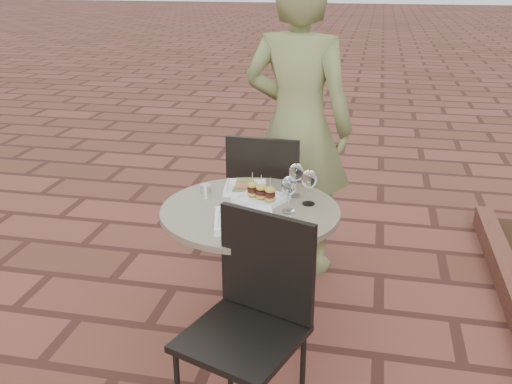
% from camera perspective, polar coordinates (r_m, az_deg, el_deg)
% --- Properties ---
extents(ground, '(60.00, 60.00, 0.00)m').
position_cam_1_polar(ground, '(3.18, -3.54, -14.15)').
color(ground, brown).
rests_on(ground, ground).
extents(cafe_table, '(0.90, 0.90, 0.73)m').
position_cam_1_polar(cafe_table, '(2.96, -0.57, -6.01)').
color(cafe_table, gray).
rests_on(cafe_table, ground).
extents(chair_far, '(0.46, 0.46, 0.93)m').
position_cam_1_polar(chair_far, '(3.54, 1.02, -0.06)').
color(chair_far, black).
rests_on(chair_far, ground).
extents(chair_near, '(0.56, 0.56, 0.93)m').
position_cam_1_polar(chair_near, '(2.40, -0.26, -11.38)').
color(chair_near, black).
rests_on(chair_near, ground).
extents(diner, '(0.75, 0.56, 1.88)m').
position_cam_1_polar(diner, '(3.52, 4.19, 6.50)').
color(diner, olive).
rests_on(diner, ground).
extents(plate_salmon, '(0.25, 0.25, 0.06)m').
position_cam_1_polar(plate_salmon, '(3.08, -1.11, 0.50)').
color(plate_salmon, silver).
rests_on(plate_salmon, cafe_table).
extents(plate_sliders, '(0.29, 0.29, 0.14)m').
position_cam_1_polar(plate_sliders, '(2.93, 0.52, -0.32)').
color(plate_sliders, silver).
rests_on(plate_sliders, cafe_table).
extents(plate_tuna, '(0.33, 0.33, 0.03)m').
position_cam_1_polar(plate_tuna, '(2.68, -1.22, -2.85)').
color(plate_tuna, silver).
rests_on(plate_tuna, cafe_table).
extents(wine_glass_right, '(0.08, 0.08, 0.18)m').
position_cam_1_polar(wine_glass_right, '(2.77, 3.29, 0.50)').
color(wine_glass_right, white).
rests_on(wine_glass_right, cafe_table).
extents(wine_glass_mid, '(0.08, 0.08, 0.18)m').
position_cam_1_polar(wine_glass_mid, '(2.97, 4.04, 1.90)').
color(wine_glass_mid, white).
rests_on(wine_glass_mid, cafe_table).
extents(wine_glass_far, '(0.08, 0.08, 0.18)m').
position_cam_1_polar(wine_glass_far, '(2.87, 5.34, 1.20)').
color(wine_glass_far, white).
rests_on(wine_glass_far, cafe_table).
extents(steel_ramekin, '(0.08, 0.08, 0.04)m').
position_cam_1_polar(steel_ramekin, '(3.06, -5.06, 0.34)').
color(steel_ramekin, silver).
rests_on(steel_ramekin, cafe_table).
extents(cutlery_set, '(0.18, 0.24, 0.00)m').
position_cam_1_polar(cutlery_set, '(2.67, 3.89, -3.31)').
color(cutlery_set, silver).
rests_on(cutlery_set, cafe_table).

